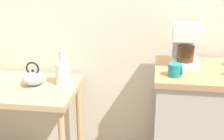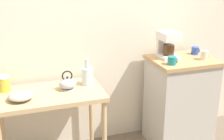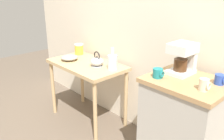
{
  "view_description": "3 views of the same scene",
  "coord_description": "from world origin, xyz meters",
  "px_view_note": "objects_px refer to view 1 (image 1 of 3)",
  "views": [
    {
      "loc": [
        0.44,
        -1.93,
        1.65
      ],
      "look_at": [
        0.18,
        0.01,
        0.92
      ],
      "focal_mm": 52.43,
      "sensor_mm": 36.0,
      "label": 1
    },
    {
      "loc": [
        -0.79,
        -2.4,
        1.79
      ],
      "look_at": [
        0.01,
        0.0,
        0.92
      ],
      "focal_mm": 48.07,
      "sensor_mm": 36.0,
      "label": 2
    },
    {
      "loc": [
        1.63,
        -1.58,
        1.66
      ],
      "look_at": [
        -0.04,
        -0.02,
        0.82
      ],
      "focal_mm": 38.82,
      "sensor_mm": 36.0,
      "label": 3
    }
  ],
  "objects_px": {
    "teakettle": "(34,78)",
    "mug_dark_teal": "(175,70)",
    "glass_carafe_vase": "(63,72)",
    "coffee_maker": "(186,43)"
  },
  "relations": [
    {
      "from": "glass_carafe_vase",
      "to": "mug_dark_teal",
      "type": "bearing_deg",
      "value": -15.53
    },
    {
      "from": "teakettle",
      "to": "coffee_maker",
      "type": "height_order",
      "value": "coffee_maker"
    },
    {
      "from": "glass_carafe_vase",
      "to": "coffee_maker",
      "type": "bearing_deg",
      "value": 1.73
    },
    {
      "from": "glass_carafe_vase",
      "to": "coffee_maker",
      "type": "distance_m",
      "value": 0.86
    },
    {
      "from": "teakettle",
      "to": "mug_dark_teal",
      "type": "bearing_deg",
      "value": -9.12
    },
    {
      "from": "coffee_maker",
      "to": "mug_dark_teal",
      "type": "bearing_deg",
      "value": -106.96
    },
    {
      "from": "teakettle",
      "to": "mug_dark_teal",
      "type": "height_order",
      "value": "mug_dark_teal"
    },
    {
      "from": "coffee_maker",
      "to": "mug_dark_teal",
      "type": "distance_m",
      "value": 0.27
    },
    {
      "from": "teakettle",
      "to": "glass_carafe_vase",
      "type": "distance_m",
      "value": 0.2
    },
    {
      "from": "coffee_maker",
      "to": "teakettle",
      "type": "bearing_deg",
      "value": -175.35
    }
  ]
}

